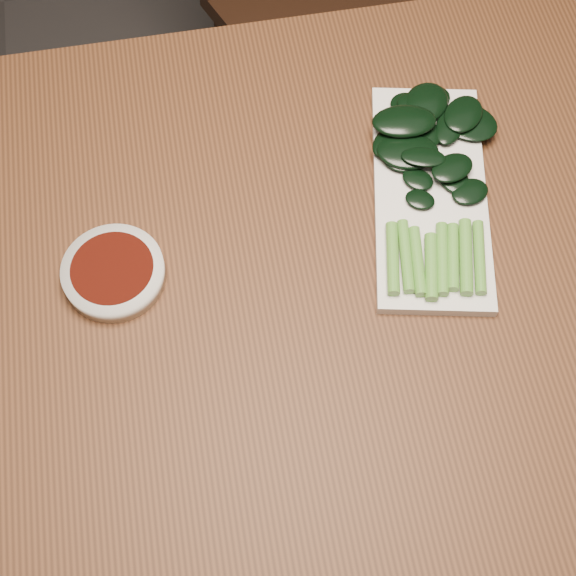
{
  "coord_description": "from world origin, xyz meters",
  "views": [
    {
      "loc": [
        -0.1,
        -0.41,
        1.57
      ],
      "look_at": [
        -0.03,
        -0.02,
        0.76
      ],
      "focal_mm": 50.0,
      "sensor_mm": 36.0,
      "label": 1
    }
  ],
  "objects": [
    {
      "name": "serving_plate",
      "position": [
        0.16,
        0.08,
        0.76
      ],
      "size": [
        0.19,
        0.33,
        0.01
      ],
      "rotation": [
        0.0,
        0.0,
        -0.21
      ],
      "color": "silver",
      "rests_on": "table"
    },
    {
      "name": "table",
      "position": [
        0.0,
        0.0,
        0.68
      ],
      "size": [
        1.4,
        0.8,
        0.75
      ],
      "color": "#4B2915",
      "rests_on": "ground"
    },
    {
      "name": "sauce_bowl",
      "position": [
        -0.22,
        0.04,
        0.76
      ],
      "size": [
        0.12,
        0.12,
        0.02
      ],
      "color": "silver",
      "rests_on": "table"
    },
    {
      "name": "gai_lan",
      "position": [
        0.17,
        0.12,
        0.77
      ],
      "size": [
        0.2,
        0.31,
        0.03
      ],
      "color": "#589834",
      "rests_on": "serving_plate"
    },
    {
      "name": "ground",
      "position": [
        0.0,
        0.0,
        0.0
      ],
      "size": [
        6.0,
        6.0,
        0.0
      ],
      "primitive_type": "plane",
      "color": "#2D2A2A",
      "rests_on": "ground"
    }
  ]
}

